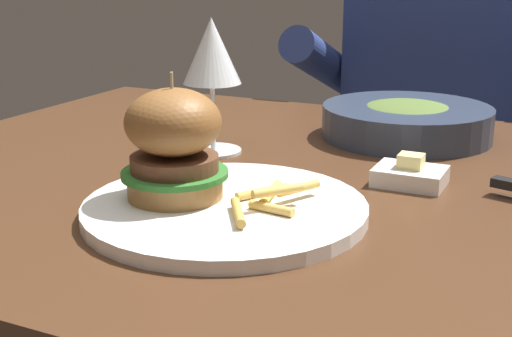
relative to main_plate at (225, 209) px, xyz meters
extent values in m
cube|color=#472B19|center=(0.07, 0.15, -0.03)|extent=(1.19, 0.82, 0.04)
cylinder|color=#472B19|center=(-0.46, 0.50, -0.40)|extent=(0.06, 0.06, 0.70)
cylinder|color=white|center=(0.00, 0.00, 0.00)|extent=(0.29, 0.29, 0.01)
cylinder|color=#9E6B38|center=(-0.05, -0.01, 0.02)|extent=(0.10, 0.10, 0.02)
cylinder|color=#2D7028|center=(-0.05, -0.01, 0.03)|extent=(0.11, 0.11, 0.01)
cylinder|color=brown|center=(-0.05, -0.01, 0.04)|extent=(0.09, 0.09, 0.02)
ellipsoid|color=brown|center=(-0.05, -0.01, 0.08)|extent=(0.10, 0.10, 0.07)
cylinder|color=#CCB78C|center=(-0.05, -0.01, 0.11)|extent=(0.00, 0.00, 0.05)
cylinder|color=#E0B251|center=(0.03, 0.03, 0.01)|extent=(0.04, 0.06, 0.01)
cylinder|color=#E0B251|center=(0.04, 0.03, 0.01)|extent=(0.02, 0.07, 0.01)
cylinder|color=gold|center=(0.03, -0.03, 0.01)|extent=(0.04, 0.06, 0.01)
cylinder|color=#EABC5B|center=(0.05, -0.01, 0.01)|extent=(0.05, 0.02, 0.01)
cylinder|color=#E0B251|center=(0.06, 0.04, 0.02)|extent=(0.03, 0.05, 0.01)
cylinder|color=#E0B251|center=(0.05, 0.01, 0.02)|extent=(0.04, 0.05, 0.01)
cylinder|color=silver|center=(-0.13, 0.21, -0.01)|extent=(0.07, 0.07, 0.00)
cylinder|color=silver|center=(-0.13, 0.21, 0.04)|extent=(0.01, 0.01, 0.09)
cone|color=silver|center=(-0.13, 0.21, 0.13)|extent=(0.08, 0.08, 0.08)
cube|color=white|center=(0.14, 0.18, 0.00)|extent=(0.08, 0.06, 0.02)
cube|color=#F4E58C|center=(0.14, 0.18, 0.02)|extent=(0.03, 0.02, 0.02)
cylinder|color=#2D384C|center=(0.08, 0.39, 0.02)|extent=(0.24, 0.24, 0.05)
ellipsoid|color=#4C662D|center=(0.08, 0.39, 0.03)|extent=(0.13, 0.13, 0.02)
cube|color=#282833|center=(0.05, 0.84, -0.52)|extent=(0.30, 0.22, 0.46)
cube|color=navy|center=(0.05, 0.84, -0.03)|extent=(0.36, 0.20, 0.52)
cylinder|color=navy|center=(-0.17, 0.76, 0.03)|extent=(0.07, 0.34, 0.18)
camera|label=1|loc=(0.32, -0.59, 0.24)|focal=50.00mm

